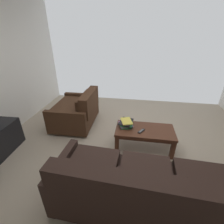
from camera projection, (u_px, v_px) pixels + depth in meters
The scene contains 6 objects.
ground_plane at pixel (128, 151), 2.85m from camera, with size 5.16×4.97×0.01m, color tan.
sofa_main at pixel (144, 191), 1.73m from camera, with size 2.13×0.89×0.85m.
loveseat_near at pixel (77, 111), 3.55m from camera, with size 0.89×1.13×0.80m.
coffee_table at pixel (145, 133), 2.79m from camera, with size 1.03×0.52×0.40m.
book_stack at pixel (126, 123), 2.85m from camera, with size 0.29×0.34×0.11m.
tv_remote at pixel (141, 131), 2.70m from camera, with size 0.13×0.16×0.02m.
Camera 1 is at (-0.05, 2.24, 1.93)m, focal length 25.12 mm.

